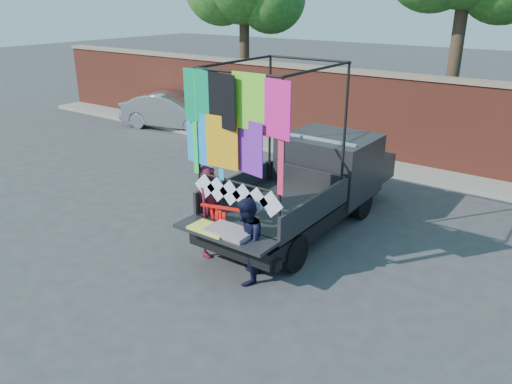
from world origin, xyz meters
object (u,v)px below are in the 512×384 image
Objects in this scene: woman at (211,211)px; man at (246,241)px; sedan at (173,111)px; pickup_truck at (316,181)px.

woman reaches higher than man.
woman is (7.59, -6.63, 0.24)m from sedan.
woman is at bearing -106.55° from pickup_truck.
pickup_truck reaches higher than sedan.
pickup_truck is 2.70m from woman.
pickup_truck is 9.29m from sedan.
man is (8.72, -7.04, 0.11)m from sedan.
pickup_truck is 3.67× the size of man.
sedan is 2.58× the size of man.
man is at bearing -82.96° from pickup_truck.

